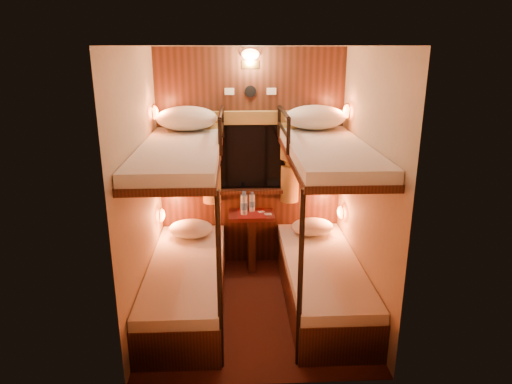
{
  "coord_description": "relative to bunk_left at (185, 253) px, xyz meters",
  "views": [
    {
      "loc": [
        -0.17,
        -3.84,
        2.39
      ],
      "look_at": [
        0.02,
        0.15,
        1.12
      ],
      "focal_mm": 32.0,
      "sensor_mm": 36.0,
      "label": 1
    }
  ],
  "objects": [
    {
      "name": "back_panel",
      "position": [
        0.65,
        0.97,
        0.64
      ],
      "size": [
        2.0,
        0.03,
        2.4
      ],
      "primitive_type": "cube",
      "color": "black",
      "rests_on": "floor"
    },
    {
      "name": "ceiling",
      "position": [
        0.65,
        -0.07,
        1.84
      ],
      "size": [
        2.1,
        2.1,
        0.0
      ],
      "primitive_type": "plane",
      "rotation": [
        3.14,
        0.0,
        0.0
      ],
      "color": "silver",
      "rests_on": "wall_back"
    },
    {
      "name": "sachet_b",
      "position": [
        0.76,
        0.82,
        0.09
      ],
      "size": [
        0.09,
        0.08,
        0.01
      ],
      "primitive_type": "cube",
      "rotation": [
        0.0,
        0.0,
        0.41
      ],
      "color": "silver",
      "rests_on": "table"
    },
    {
      "name": "bottle_left",
      "position": [
        0.57,
        0.75,
        0.2
      ],
      "size": [
        0.08,
        0.08,
        0.26
      ],
      "rotation": [
        0.0,
        0.0,
        0.13
      ],
      "color": "#99BFE5",
      "rests_on": "table"
    },
    {
      "name": "wall_left",
      "position": [
        -0.35,
        -0.07,
        0.64
      ],
      "size": [
        0.0,
        2.4,
        2.4
      ],
      "primitive_type": "plane",
      "rotation": [
        1.57,
        0.0,
        1.57
      ],
      "color": "#C6B293",
      "rests_on": "floor"
    },
    {
      "name": "wall_back",
      "position": [
        0.65,
        0.98,
        0.64
      ],
      "size": [
        2.4,
        0.0,
        2.4
      ],
      "primitive_type": "plane",
      "rotation": [
        1.57,
        0.0,
        0.0
      ],
      "color": "#C6B293",
      "rests_on": "floor"
    },
    {
      "name": "bunk_left",
      "position": [
        0.0,
        0.0,
        0.0
      ],
      "size": [
        0.72,
        1.9,
        1.82
      ],
      "color": "black",
      "rests_on": "floor"
    },
    {
      "name": "wall_front",
      "position": [
        0.65,
        -1.12,
        0.64
      ],
      "size": [
        2.4,
        0.0,
        2.4
      ],
      "primitive_type": "plane",
      "rotation": [
        -1.57,
        0.0,
        0.0
      ],
      "color": "#C6B293",
      "rests_on": "floor"
    },
    {
      "name": "pillow_lower_left",
      "position": [
        -0.0,
        0.62,
        -0.01
      ],
      "size": [
        0.47,
        0.34,
        0.18
      ],
      "primitive_type": "ellipsoid",
      "color": "silver",
      "rests_on": "bunk_left"
    },
    {
      "name": "bottle_right",
      "position": [
        0.66,
        0.85,
        0.19
      ],
      "size": [
        0.07,
        0.07,
        0.23
      ],
      "rotation": [
        0.0,
        0.0,
        0.29
      ],
      "color": "#99BFE5",
      "rests_on": "table"
    },
    {
      "name": "table",
      "position": [
        0.65,
        0.78,
        -0.14
      ],
      "size": [
        0.5,
        0.34,
        0.66
      ],
      "color": "#521812",
      "rests_on": "floor"
    },
    {
      "name": "reading_lamps",
      "position": [
        0.65,
        0.63,
        0.68
      ],
      "size": [
        2.0,
        0.2,
        1.25
      ],
      "color": "#FF6126",
      "rests_on": "wall_left"
    },
    {
      "name": "sachet_a",
      "position": [
        0.83,
        0.74,
        0.09
      ],
      "size": [
        0.08,
        0.06,
        0.01
      ],
      "primitive_type": "cube",
      "rotation": [
        0.0,
        0.0,
        0.05
      ],
      "color": "silver",
      "rests_on": "table"
    },
    {
      "name": "back_fixtures",
      "position": [
        0.65,
        0.93,
        1.69
      ],
      "size": [
        0.54,
        0.09,
        0.48
      ],
      "color": "black",
      "rests_on": "back_panel"
    },
    {
      "name": "floor",
      "position": [
        0.65,
        -0.07,
        -0.56
      ],
      "size": [
        2.1,
        2.1,
        0.0
      ],
      "primitive_type": "plane",
      "color": "#33140D",
      "rests_on": "ground"
    },
    {
      "name": "wall_right",
      "position": [
        1.65,
        -0.07,
        0.64
      ],
      "size": [
        0.0,
        2.4,
        2.4
      ],
      "primitive_type": "plane",
      "rotation": [
        1.57,
        0.0,
        -1.57
      ],
      "color": "#C6B293",
      "rests_on": "floor"
    },
    {
      "name": "window",
      "position": [
        0.65,
        0.94,
        0.62
      ],
      "size": [
        1.0,
        0.12,
        0.79
      ],
      "color": "black",
      "rests_on": "back_panel"
    },
    {
      "name": "bunk_right",
      "position": [
        1.3,
        0.0,
        0.0
      ],
      "size": [
        0.72,
        1.9,
        1.82
      ],
      "color": "black",
      "rests_on": "floor"
    },
    {
      "name": "pillow_upper_left",
      "position": [
        -0.0,
        0.7,
        1.15
      ],
      "size": [
        0.62,
        0.44,
        0.24
      ],
      "primitive_type": "ellipsoid",
      "color": "silver",
      "rests_on": "bunk_left"
    },
    {
      "name": "pillow_upper_right",
      "position": [
        1.3,
        0.7,
        1.15
      ],
      "size": [
        0.62,
        0.45,
        0.25
      ],
      "primitive_type": "ellipsoid",
      "color": "silver",
      "rests_on": "bunk_right"
    },
    {
      "name": "pillow_lower_right",
      "position": [
        1.3,
        0.62,
        -0.01
      ],
      "size": [
        0.45,
        0.32,
        0.18
      ],
      "primitive_type": "ellipsoid",
      "color": "silver",
      "rests_on": "bunk_right"
    },
    {
      "name": "curtains",
      "position": [
        0.65,
        0.9,
        0.71
      ],
      "size": [
        1.1,
        0.22,
        1.0
      ],
      "color": "olive",
      "rests_on": "back_panel"
    }
  ]
}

